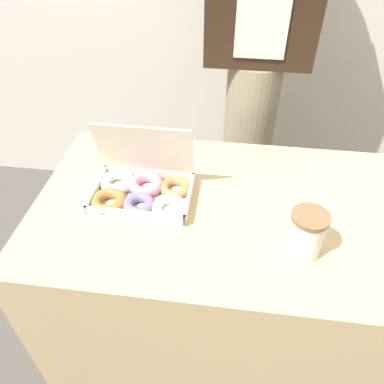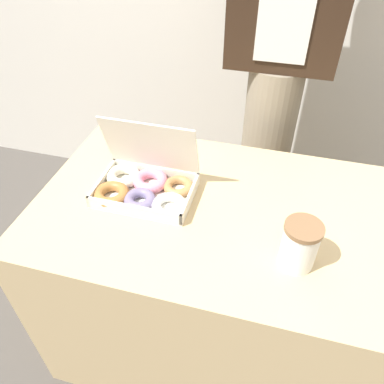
{
  "view_description": "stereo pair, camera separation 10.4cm",
  "coord_description": "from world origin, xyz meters",
  "views": [
    {
      "loc": [
        -0.01,
        -0.8,
        1.48
      ],
      "look_at": [
        -0.11,
        -0.02,
        0.79
      ],
      "focal_mm": 35.0,
      "sensor_mm": 36.0,
      "label": 1
    },
    {
      "loc": [
        0.09,
        -0.78,
        1.48
      ],
      "look_at": [
        -0.11,
        -0.02,
        0.79
      ],
      "focal_mm": 35.0,
      "sensor_mm": 36.0,
      "label": 2
    }
  ],
  "objects": [
    {
      "name": "donut_box",
      "position": [
        -0.27,
        0.0,
        0.76
      ],
      "size": [
        0.32,
        0.24,
        0.23
      ],
      "color": "white",
      "rests_on": "table"
    },
    {
      "name": "table",
      "position": [
        0.0,
        0.0,
        0.36
      ],
      "size": [
        1.17,
        0.67,
        0.73
      ],
      "color": "tan",
      "rests_on": "ground_plane"
    },
    {
      "name": "ground_plane",
      "position": [
        0.0,
        0.0,
        0.0
      ],
      "size": [
        14.0,
        14.0,
        0.0
      ],
      "primitive_type": "plane",
      "color": "#4C4742"
    },
    {
      "name": "coffee_cup",
      "position": [
        0.19,
        -0.15,
        0.8
      ],
      "size": [
        0.09,
        0.09,
        0.13
      ],
      "color": "white",
      "rests_on": "table"
    },
    {
      "name": "person_customer",
      "position": [
        0.05,
        0.59,
        0.98
      ],
      "size": [
        0.38,
        0.22,
        1.75
      ],
      "color": "gray",
      "rests_on": "ground_plane"
    }
  ]
}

